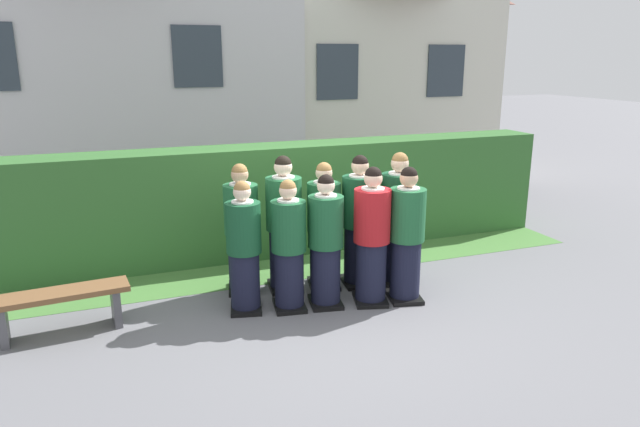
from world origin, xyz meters
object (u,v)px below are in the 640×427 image
student_front_row_0 (244,250)px  student_rear_row_1 (284,227)px  wooden_bench (60,303)px  student_rear_row_2 (324,229)px  student_front_row_2 (326,244)px  student_rear_row_0 (242,232)px  student_front_row_4 (406,238)px  student_in_red_blazer (372,239)px  student_rear_row_4 (398,222)px  student_front_row_1 (289,249)px  student_rear_row_3 (359,224)px

student_front_row_0 → student_rear_row_1: 0.78m
wooden_bench → student_rear_row_2: bearing=4.5°
student_rear_row_2 → student_front_row_2: bearing=-109.1°
student_rear_row_1 → student_rear_row_2: size_ratio=1.06×
student_rear_row_0 → student_rear_row_2: (1.00, -0.23, -0.00)m
student_rear_row_0 → student_front_row_2: bearing=-43.9°
student_front_row_0 → student_front_row_4: 1.92m
student_in_red_blazer → student_rear_row_4: student_rear_row_4 is taller
student_front_row_2 → student_rear_row_4: (1.12, 0.33, 0.07)m
student_rear_row_2 → student_in_red_blazer: bearing=-62.5°
student_rear_row_0 → student_rear_row_4: 1.98m
student_front_row_1 → student_in_red_blazer: student_in_red_blazer is taller
student_rear_row_4 → student_in_red_blazer: bearing=-142.4°
student_in_red_blazer → student_rear_row_2: student_in_red_blazer is taller
student_rear_row_4 → wooden_bench: student_rear_row_4 is taller
student_front_row_0 → student_front_row_1: size_ratio=1.00×
student_front_row_2 → student_front_row_4: 0.98m
student_rear_row_1 → wooden_bench: size_ratio=1.20×
student_front_row_2 → student_front_row_4: bearing=-11.5°
student_rear_row_3 → student_rear_row_4: student_rear_row_4 is taller
student_front_row_2 → student_rear_row_0: size_ratio=0.97×
student_rear_row_4 → wooden_bench: (-4.02, -0.03, -0.47)m
student_in_red_blazer → wooden_bench: student_in_red_blazer is taller
student_in_red_blazer → student_rear_row_0: (-1.34, 0.90, -0.01)m
student_front_row_2 → student_in_red_blazer: bearing=-12.4°
student_rear_row_4 → student_front_row_1: bearing=-169.8°
student_rear_row_0 → student_rear_row_2: 1.03m
student_front_row_1 → student_front_row_2: 0.44m
student_front_row_0 → student_front_row_2: (0.93, -0.19, 0.02)m
student_rear_row_2 → student_front_row_1: bearing=-141.7°
student_rear_row_4 → student_rear_row_2: bearing=167.2°
student_rear_row_2 → student_front_row_0: bearing=-162.1°
student_rear_row_1 → student_in_red_blazer: bearing=-42.2°
student_front_row_1 → student_rear_row_2: student_rear_row_2 is taller
student_front_row_1 → student_in_red_blazer: size_ratio=0.93×
student_front_row_1 → wooden_bench: bearing=174.3°
student_in_red_blazer → student_rear_row_2: (-0.35, 0.66, -0.02)m
student_front_row_0 → student_rear_row_0: student_rear_row_0 is taller
student_rear_row_1 → student_rear_row_2: 0.50m
student_rear_row_1 → student_front_row_1: bearing=-102.5°
student_rear_row_3 → wooden_bench: size_ratio=1.19×
student_front_row_4 → student_front_row_1: bearing=169.8°
student_rear_row_0 → wooden_bench: bearing=-167.1°
student_front_row_1 → student_rear_row_2: 0.79m
student_front_row_4 → wooden_bench: bearing=172.7°
student_front_row_0 → wooden_bench: size_ratio=1.08×
student_front_row_2 → wooden_bench: 2.94m
student_front_row_0 → student_front_row_1: student_front_row_1 is taller
student_front_row_0 → wooden_bench: (-1.97, 0.11, -0.38)m
student_rear_row_1 → student_rear_row_0: bearing=165.1°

